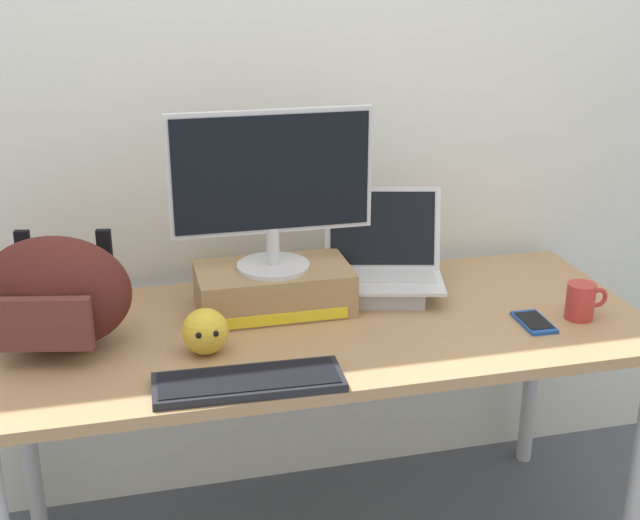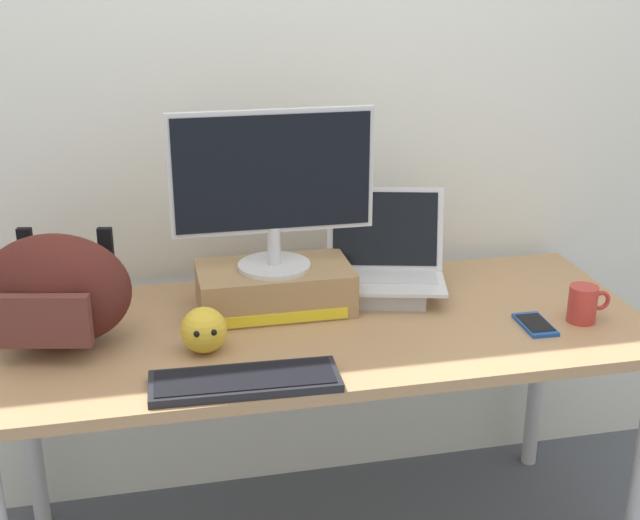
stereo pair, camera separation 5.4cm
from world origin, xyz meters
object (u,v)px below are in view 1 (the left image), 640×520
toner_box_yellow (274,289)px  coffee_mug (581,301)px  cell_phone (534,322)px  external_keyboard (249,382)px  plush_toy (205,331)px  desktop_monitor (272,185)px  messenger_backpack (55,294)px  open_laptop (383,275)px

toner_box_yellow → coffee_mug: toner_box_yellow is taller
coffee_mug → cell_phone: 0.14m
external_keyboard → plush_toy: size_ratio=3.83×
external_keyboard → cell_phone: external_keyboard is taller
desktop_monitor → messenger_backpack: 0.61m
messenger_backpack → external_keyboard: bearing=-24.6°
toner_box_yellow → plush_toy: toner_box_yellow is taller
external_keyboard → messenger_backpack: messenger_backpack is taller
external_keyboard → messenger_backpack: size_ratio=1.08×
messenger_backpack → plush_toy: bearing=-7.1°
external_keyboard → plush_toy: (-0.07, 0.19, 0.05)m
external_keyboard → cell_phone: size_ratio=3.09×
external_keyboard → desktop_monitor: bearing=73.7°
open_laptop → external_keyboard: 0.64m
toner_box_yellow → plush_toy: bearing=-133.8°
open_laptop → messenger_backpack: 0.90m
coffee_mug → cell_phone: size_ratio=0.83×
desktop_monitor → cell_phone: size_ratio=3.79×
toner_box_yellow → open_laptop: size_ratio=1.09×
open_laptop → coffee_mug: open_laptop is taller
external_keyboard → coffee_mug: bearing=11.9°
coffee_mug → cell_phone: bearing=-177.7°
external_keyboard → plush_toy: 0.21m
coffee_mug → toner_box_yellow: bearing=161.9°
external_keyboard → cell_phone: (0.79, 0.15, -0.01)m
desktop_monitor → messenger_backpack: size_ratio=1.33×
desktop_monitor → open_laptop: (0.32, 0.03, -0.29)m
messenger_backpack → cell_phone: bearing=4.4°
cell_phone → coffee_mug: bearing=3.7°
toner_box_yellow → cell_phone: 0.70m
toner_box_yellow → messenger_backpack: 0.58m
plush_toy → toner_box_yellow: bearing=46.2°
messenger_backpack → open_laptop: bearing=20.3°
open_laptop → cell_phone: bearing=-27.3°
external_keyboard → messenger_backpack: (-0.42, 0.31, 0.13)m
toner_box_yellow → external_keyboard: (-0.14, -0.41, -0.05)m
toner_box_yellow → open_laptop: bearing=4.8°
open_laptop → plush_toy: size_ratio=3.32×
messenger_backpack → cell_phone: size_ratio=2.85×
external_keyboard → plush_toy: plush_toy is taller
desktop_monitor → cell_phone: (0.65, -0.26, -0.35)m
cell_phone → plush_toy: (-0.86, 0.04, 0.05)m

